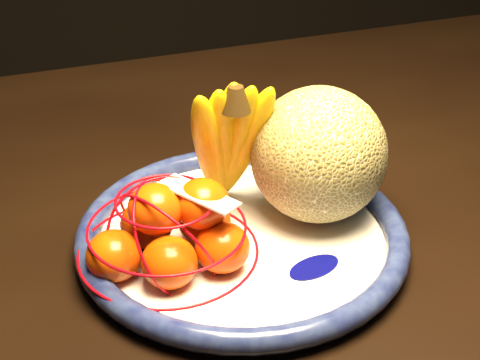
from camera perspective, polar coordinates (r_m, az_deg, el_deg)
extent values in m
cube|color=black|center=(0.81, 9.62, -2.90)|extent=(1.72, 1.17, 0.04)
cylinder|color=white|center=(0.71, 0.17, -4.82)|extent=(0.29, 0.29, 0.01)
torus|color=#080B3B|center=(0.71, 0.17, -4.15)|extent=(0.32, 0.32, 0.02)
cylinder|color=white|center=(0.71, 0.17, -5.08)|extent=(0.14, 0.14, 0.00)
ellipsoid|color=#040653|center=(0.67, 5.77, -6.75)|extent=(0.12, 0.09, 0.00)
ellipsoid|color=#040653|center=(0.76, -2.98, -1.43)|extent=(0.08, 0.11, 0.00)
ellipsoid|color=#040653|center=(0.70, -7.30, -5.27)|extent=(0.09, 0.05, 0.00)
sphere|color=olive|center=(0.71, 6.12, 1.98)|extent=(0.13, 0.13, 0.13)
ellipsoid|color=yellow|center=(0.70, -2.22, 2.89)|extent=(0.07, 0.10, 0.15)
ellipsoid|color=yellow|center=(0.71, -1.55, 3.06)|extent=(0.05, 0.09, 0.16)
ellipsoid|color=yellow|center=(0.71, -1.03, 3.28)|extent=(0.04, 0.08, 0.16)
ellipsoid|color=yellow|center=(0.71, -0.39, 3.22)|extent=(0.06, 0.09, 0.16)
ellipsoid|color=yellow|center=(0.71, 0.28, 3.24)|extent=(0.08, 0.10, 0.15)
cone|color=black|center=(0.68, -1.03, 8.30)|extent=(0.03, 0.03, 0.02)
ellipsoid|color=#EC4300|center=(0.65, -9.76, -5.81)|extent=(0.05, 0.05, 0.05)
ellipsoid|color=#EC4300|center=(0.64, -5.50, -6.39)|extent=(0.05, 0.05, 0.05)
ellipsoid|color=#EC4300|center=(0.66, -1.38, -5.26)|extent=(0.05, 0.05, 0.05)
ellipsoid|color=#EC4300|center=(0.69, -7.26, -3.40)|extent=(0.05, 0.05, 0.05)
ellipsoid|color=#EC4300|center=(0.69, -2.76, -3.25)|extent=(0.05, 0.05, 0.05)
ellipsoid|color=#EC4300|center=(0.65, -6.57, -2.24)|extent=(0.05, 0.05, 0.05)
ellipsoid|color=#EC4300|center=(0.65, -2.95, -1.84)|extent=(0.05, 0.05, 0.05)
torus|color=#B5050F|center=(0.67, -5.58, -5.48)|extent=(0.20, 0.20, 0.00)
torus|color=#B5050F|center=(0.66, -5.69, -3.66)|extent=(0.17, 0.17, 0.00)
torus|color=#B5050F|center=(0.64, -5.82, -1.59)|extent=(0.11, 0.11, 0.00)
torus|color=#B5050F|center=(0.66, -5.65, -4.43)|extent=(0.12, 0.06, 0.10)
torus|color=#B5050F|center=(0.66, -5.65, -4.43)|extent=(0.09, 0.12, 0.10)
torus|color=#B5050F|center=(0.66, -5.65, -4.43)|extent=(0.11, 0.12, 0.10)
cube|color=white|center=(0.64, -3.21, -1.08)|extent=(0.07, 0.07, 0.01)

